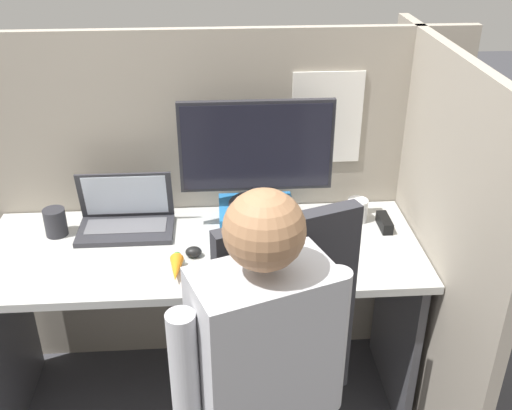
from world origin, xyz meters
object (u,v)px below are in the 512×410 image
Objects in this scene: paper_box at (256,216)px; carrot_toy at (176,269)px; monitor at (256,153)px; laptop at (126,219)px; stapler at (384,223)px; person at (257,403)px; coffee_mug at (357,210)px; pen_cup at (55,222)px.

carrot_toy is at bearing -133.42° from paper_box.
carrot_toy is at bearing -133.17° from monitor.
laptop is 1.00m from stapler.
person reaches higher than monitor.
stapler is 0.79× the size of carrot_toy.
carrot_toy is 0.77m from coffee_mug.
paper_box is 1.87× the size of carrot_toy.
coffee_mug reaches higher than paper_box.
carrot_toy is at bearing -57.19° from laptop.
laptop is at bearing 176.76° from stapler.
monitor reaches higher than laptop.
carrot_toy is at bearing 110.80° from person.
carrot_toy is 0.11× the size of person.
monitor is at bearing 86.20° from person.
paper_box is at bearing 86.19° from person.
paper_box is at bearing -0.68° from laptop.
laptop is (-0.50, 0.00, -0.26)m from monitor.
paper_box is at bearing -177.81° from coffee_mug.
monitor is 0.57m from laptop.
monitor is at bearing 46.83° from carrot_toy.
monitor reaches higher than stapler.
monitor is 1.58× the size of laptop.
coffee_mug is (0.40, 0.02, 0.00)m from paper_box.
pen_cup reaches higher than carrot_toy.
person is 12.65× the size of pen_cup.
person is 1.05m from coffee_mug.
person is (-0.06, -0.93, -0.28)m from monitor.
stapler is 1.25m from pen_cup.
monitor reaches higher than carrot_toy.
pen_cup is (-0.76, -0.01, 0.01)m from paper_box.
pen_cup is (-0.70, 0.91, 0.03)m from person.
laptop is 0.38m from carrot_toy.
laptop is at bearing 179.63° from monitor.
person is at bearing -122.28° from stapler.
stapler is at bearing 57.72° from person.
person is at bearing -64.82° from laptop.
stapler is (0.99, -0.06, -0.02)m from laptop.
person is (-0.06, -0.93, -0.02)m from paper_box.
laptop reaches higher than coffee_mug.
person is 1.15m from pen_cup.
stapler is at bearing 18.39° from carrot_toy.
person is at bearing -93.81° from paper_box.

